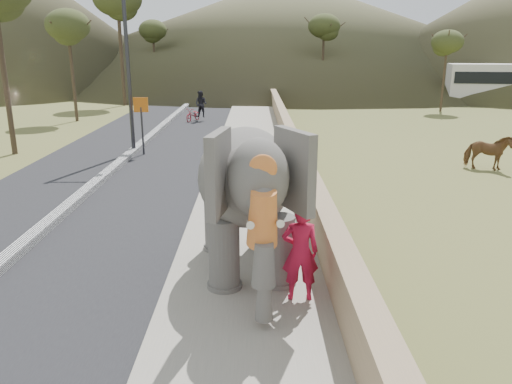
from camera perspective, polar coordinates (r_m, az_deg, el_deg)
ground at (r=7.75m, az=-1.49°, el=-18.15°), size 160.00×160.00×0.00m
road at (r=17.73m, az=-17.13°, el=1.26°), size 7.00×120.00×0.03m
median at (r=17.71m, az=-17.15°, el=1.56°), size 0.35×120.00×0.22m
walkway at (r=16.95m, az=-0.75°, el=1.53°), size 3.00×120.00×0.15m
parapet at (r=16.90m, az=4.86°, el=3.09°), size 0.30×120.00×1.10m
lamppost at (r=21.57m, az=-13.82°, el=17.11°), size 1.76×0.36×8.00m
signboard at (r=21.34m, az=-12.96°, el=8.47°), size 0.60×0.08×2.40m
cow at (r=20.24m, az=24.93°, el=4.15°), size 1.72×1.24×1.33m
distant_car at (r=44.11m, az=24.18°, el=10.09°), size 4.54×2.86×1.44m
hill_far at (r=76.59m, az=3.62°, el=18.16°), size 80.00×80.00×14.00m
elephant_and_man at (r=9.65m, az=-1.08°, el=-0.49°), size 2.54×4.26×2.92m
motorcyclist at (r=30.92m, az=-6.73°, el=9.37°), size 1.52×1.64×1.85m
trees at (r=34.64m, az=1.27°, el=15.33°), size 47.05×41.55×9.41m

